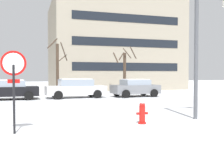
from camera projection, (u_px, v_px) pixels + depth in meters
The scene contains 11 objects.
ground_plane at pixel (56, 119), 10.99m from camera, with size 120.00×120.00×0.00m, color white.
road_surface at pixel (49, 108), 14.61m from camera, with size 80.00×9.59×0.00m.
stop_sign at pixel (14, 76), 8.23m from camera, with size 0.76×0.16×2.55m.
fire_hydrant at pixel (142, 113), 10.02m from camera, with size 0.44×0.30×0.83m.
street_lamp at pixel (203, 42), 11.11m from camera, with size 1.73×0.36×5.13m.
parked_car_black at pixel (9, 89), 19.54m from camera, with size 4.19×2.27×1.45m.
parked_car_white at pixel (76, 88), 21.02m from camera, with size 4.65×2.19×1.50m.
parked_car_gray at pixel (135, 88), 22.24m from camera, with size 3.89×2.29×1.45m.
tree_far_right at pixel (58, 67), 24.39m from camera, with size 1.85×1.85×5.18m.
tree_far_left at pixel (124, 70), 26.39m from camera, with size 2.34×2.31×4.42m.
building_far_right at pixel (112, 47), 35.45m from camera, with size 15.48×11.95×10.77m.
Camera 1 is at (-1.11, -11.11, 1.83)m, focal length 43.42 mm.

